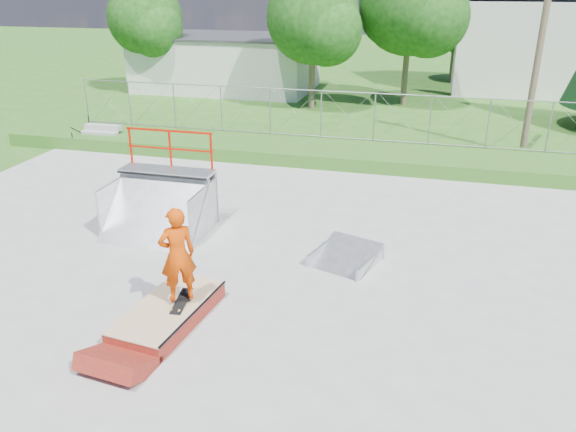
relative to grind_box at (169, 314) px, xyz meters
name	(u,v)px	position (x,y,z in m)	size (l,w,h in m)	color
ground	(225,280)	(0.46, 1.79, -0.18)	(120.00, 120.00, 0.00)	#285A19
concrete_pad	(225,280)	(0.46, 1.79, -0.16)	(20.00, 16.00, 0.04)	gray
grass_berm	(315,151)	(0.46, 11.29, 0.07)	(24.00, 3.00, 0.50)	#285A19
grind_box	(169,314)	(0.00, 0.00, 0.00)	(1.46, 2.57, 0.36)	maroon
quarter_pipe	(155,188)	(-2.05, 3.69, 1.06)	(2.49, 2.11, 2.49)	#999CA0
flat_bank_ramp	(345,256)	(2.90, 3.21, 0.02)	(1.32, 1.40, 0.40)	#999CA0
skateboard	(181,302)	(0.22, 0.13, 0.23)	(0.22, 0.80, 0.02)	black
skater	(178,258)	(0.22, 0.13, 1.16)	(0.68, 0.45, 1.86)	#CB3B03
concrete_stairs	(98,138)	(-8.04, 10.49, 0.22)	(1.50, 1.60, 0.80)	gray
chain_link_fence	(321,114)	(0.46, 12.29, 1.22)	(20.00, 0.06, 1.80)	gray
utility_building_flat	(227,63)	(-7.54, 23.79, 1.32)	(10.00, 6.00, 3.00)	#B8B8B4
gable_house	(531,22)	(9.46, 27.79, 3.65)	(8.40, 6.08, 8.94)	#B8B8B4
utility_pole	(540,44)	(7.96, 13.79, 3.82)	(0.24, 0.24, 8.00)	brown
tree_left_near	(317,21)	(-1.29, 19.62, 4.06)	(4.76, 4.48, 6.65)	brown
tree_center	(416,7)	(3.25, 21.60, 4.66)	(5.44, 5.12, 7.60)	brown
tree_left_far	(148,21)	(-11.31, 21.64, 3.75)	(4.42, 4.16, 6.18)	brown
tree_back_mid	(461,23)	(5.68, 29.65, 3.45)	(4.08, 3.84, 5.70)	brown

